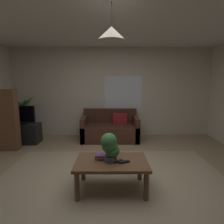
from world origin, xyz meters
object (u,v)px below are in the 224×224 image
(couch_under_window, at_px, (110,130))
(book_on_table_2, at_px, (100,156))
(coffee_table, at_px, (112,165))
(remote_on_table_0, at_px, (124,162))
(book_on_table_1, at_px, (100,157))
(remote_on_table_1, at_px, (118,161))
(tv_stand, at_px, (22,134))
(potted_palm_corner, at_px, (24,118))
(book_on_table_0, at_px, (100,158))
(bookshelf_corner, at_px, (1,120))
(potted_plant_on_table, at_px, (110,146))
(tv, at_px, (20,115))
(pendant_lamp, at_px, (111,33))

(couch_under_window, bearing_deg, book_on_table_2, -93.44)
(coffee_table, bearing_deg, remote_on_table_0, -21.57)
(book_on_table_1, bearing_deg, remote_on_table_1, -22.94)
(tv_stand, height_order, potted_palm_corner, potted_palm_corner)
(book_on_table_0, xyz_separation_m, remote_on_table_1, (0.25, -0.12, 0.00))
(bookshelf_corner, bearing_deg, remote_on_table_1, -33.22)
(tv_stand, bearing_deg, coffee_table, -42.81)
(book_on_table_0, bearing_deg, remote_on_table_0, -22.16)
(book_on_table_2, bearing_deg, book_on_table_0, 100.00)
(remote_on_table_1, distance_m, potted_palm_corner, 3.71)
(book_on_table_0, bearing_deg, book_on_table_2, -80.00)
(book_on_table_0, xyz_separation_m, book_on_table_1, (-0.00, -0.01, 0.02))
(book_on_table_2, height_order, potted_plant_on_table, potted_plant_on_table)
(coffee_table, relative_size, tv_stand, 1.14)
(couch_under_window, bearing_deg, book_on_table_0, -93.52)
(book_on_table_0, xyz_separation_m, book_on_table_2, (0.00, -0.01, 0.04))
(couch_under_window, relative_size, book_on_table_1, 13.44)
(tv_stand, bearing_deg, potted_plant_on_table, -43.25)
(book_on_table_1, relative_size, book_on_table_2, 0.78)
(couch_under_window, bearing_deg, remote_on_table_0, -85.48)
(coffee_table, bearing_deg, couch_under_window, 90.50)
(remote_on_table_0, bearing_deg, couch_under_window, 162.79)
(remote_on_table_1, height_order, tv, tv)
(couch_under_window, distance_m, tv, 2.35)
(coffee_table, distance_m, potted_plant_on_table, 0.29)
(coffee_table, height_order, potted_palm_corner, potted_palm_corner)
(book_on_table_2, xyz_separation_m, remote_on_table_1, (0.25, -0.11, -0.04))
(remote_on_table_0, bearing_deg, bookshelf_corner, -144.32)
(coffee_table, height_order, bookshelf_corner, bookshelf_corner)
(book_on_table_1, height_order, pendant_lamp, pendant_lamp)
(couch_under_window, height_order, book_on_table_1, couch_under_window)
(remote_on_table_0, bearing_deg, tv_stand, -153.36)
(book_on_table_2, relative_size, potted_plant_on_table, 0.35)
(coffee_table, height_order, pendant_lamp, pendant_lamp)
(tv, xyz_separation_m, pendant_lamp, (2.30, -2.11, 1.42))
(book_on_table_1, distance_m, potted_palm_corner, 3.46)
(couch_under_window, bearing_deg, potted_plant_on_table, -89.94)
(couch_under_window, xyz_separation_m, tv, (-2.28, -0.30, 0.47))
(couch_under_window, bearing_deg, remote_on_table_1, -87.55)
(tv, relative_size, bookshelf_corner, 0.54)
(tv_stand, xyz_separation_m, tv, (0.00, -0.02, 0.49))
(book_on_table_1, height_order, potted_palm_corner, potted_palm_corner)
(pendant_lamp, bearing_deg, potted_plant_on_table, -140.15)
(book_on_table_2, height_order, remote_on_table_0, book_on_table_2)
(tv_stand, bearing_deg, tv, -90.00)
(book_on_table_1, distance_m, bookshelf_corner, 2.82)
(book_on_table_1, relative_size, bookshelf_corner, 0.08)
(coffee_table, bearing_deg, potted_palm_corner, 132.92)
(bookshelf_corner, bearing_deg, coffee_table, -33.29)
(tv_stand, bearing_deg, bookshelf_corner, -110.38)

